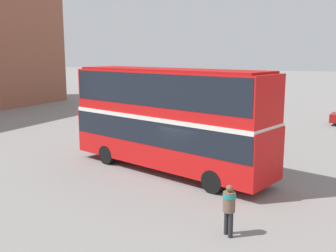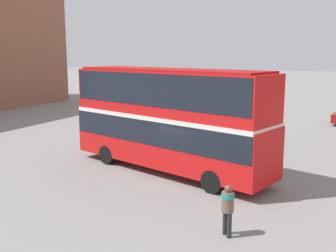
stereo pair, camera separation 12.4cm
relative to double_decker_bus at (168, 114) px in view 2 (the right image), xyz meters
name	(u,v)px [view 2 (the right image)]	position (x,y,z in m)	size (l,w,h in m)	color
ground_plane	(189,179)	(1.46, -0.79, -2.84)	(240.00, 240.00, 0.00)	gray
double_decker_bus	(168,114)	(0.00, 0.00, 0.00)	(11.03, 5.45, 4.99)	red
pedestrian_foreground	(228,205)	(4.67, -5.56, -1.81)	(0.58, 0.58, 1.68)	#232328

